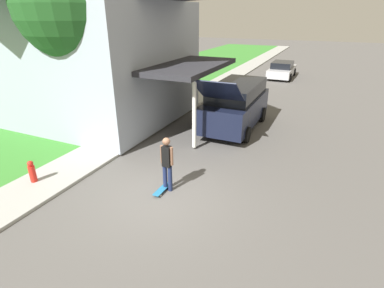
{
  "coord_description": "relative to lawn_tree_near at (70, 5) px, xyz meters",
  "views": [
    {
      "loc": [
        4.02,
        -6.51,
        4.92
      ],
      "look_at": [
        0.17,
        1.88,
        0.9
      ],
      "focal_mm": 28.0,
      "sensor_mm": 36.0,
      "label": 1
    }
  ],
  "objects": [
    {
      "name": "car_down_street",
      "position": [
        5.34,
        17.1,
        -4.58
      ],
      "size": [
        1.91,
        4.39,
        1.3
      ],
      "color": "#B7B7BC",
      "rests_on": "ground_plane"
    },
    {
      "name": "house",
      "position": [
        -2.52,
        2.61,
        -1.0
      ],
      "size": [
        12.79,
        8.08,
        7.95
      ],
      "color": "#99A3B2",
      "rests_on": "lawn"
    },
    {
      "name": "skateboarder",
      "position": [
        5.16,
        -2.29,
        -4.26
      ],
      "size": [
        0.41,
        0.23,
        1.71
      ],
      "color": "#192347",
      "rests_on": "ground_plane"
    },
    {
      "name": "skateboard",
      "position": [
        5.05,
        -2.46,
        -5.13
      ],
      "size": [
        0.22,
        0.81,
        0.1
      ],
      "color": "#236B99",
      "rests_on": "ground_plane"
    },
    {
      "name": "fire_hydrant",
      "position": [
        1.19,
        -3.75,
        -4.77
      ],
      "size": [
        0.2,
        0.2,
        0.71
      ],
      "color": "red",
      "rests_on": "sidewalk"
    },
    {
      "name": "ground_plane",
      "position": [
        5.06,
        -2.57,
        -5.22
      ],
      "size": [
        120.0,
        120.0,
        0.0
      ],
      "primitive_type": "plane",
      "color": "#54514F"
    },
    {
      "name": "lawn_tree_near",
      "position": [
        0.0,
        0.0,
        0.0
      ],
      "size": [
        4.05,
        4.05,
        7.18
      ],
      "color": "brown",
      "rests_on": "lawn"
    },
    {
      "name": "suv_parked",
      "position": [
        5.39,
        3.79,
        -4.09
      ],
      "size": [
        2.12,
        5.52,
        2.77
      ],
      "color": "black",
      "rests_on": "ground_plane"
    },
    {
      "name": "sidewalk",
      "position": [
        1.46,
        3.43,
        -5.17
      ],
      "size": [
        1.8,
        80.0,
        0.1
      ],
      "color": "#9E9E99",
      "rests_on": "ground_plane"
    },
    {
      "name": "lawn",
      "position": [
        -2.94,
        3.43,
        -5.18
      ],
      "size": [
        10.0,
        80.0,
        0.08
      ],
      "color": "#387F2D",
      "rests_on": "ground_plane"
    }
  ]
}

